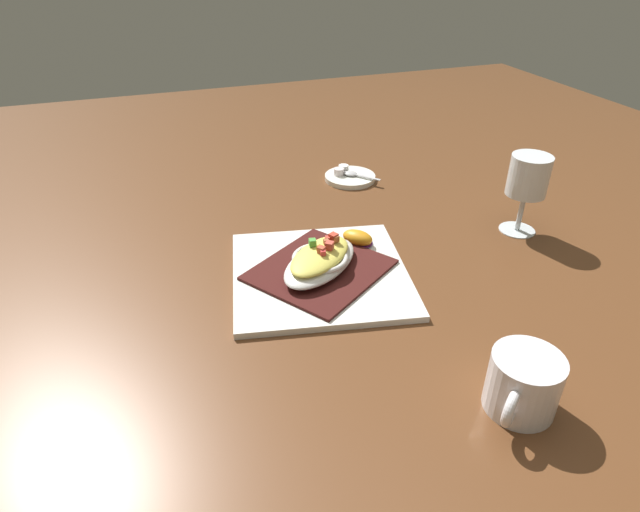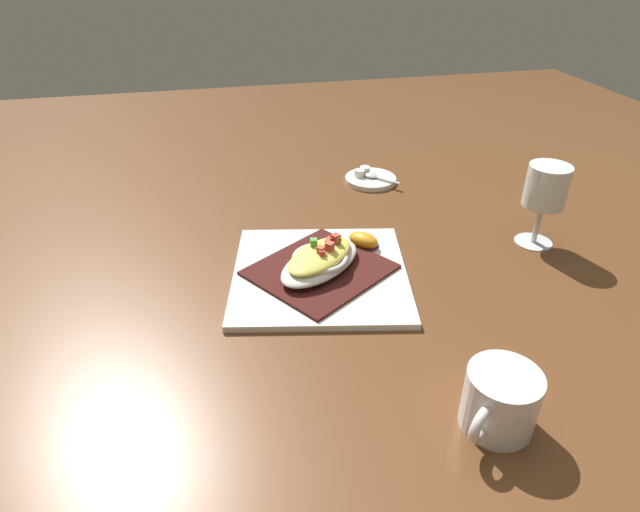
# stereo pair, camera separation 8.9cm
# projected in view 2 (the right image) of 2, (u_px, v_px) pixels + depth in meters

# --- Properties ---
(ground_plane) EXTENTS (2.60, 2.60, 0.00)m
(ground_plane) POSITION_uv_depth(u_px,v_px,m) (320.00, 276.00, 0.92)
(ground_plane) COLOR brown
(square_plate) EXTENTS (0.35, 0.35, 0.01)m
(square_plate) POSITION_uv_depth(u_px,v_px,m) (320.00, 274.00, 0.91)
(square_plate) COLOR white
(square_plate) RESTS_ON ground_plane
(folded_napkin) EXTENTS (0.28, 0.27, 0.01)m
(folded_napkin) POSITION_uv_depth(u_px,v_px,m) (320.00, 270.00, 0.91)
(folded_napkin) COLOR #421815
(folded_napkin) RESTS_ON square_plate
(gratin_dish) EXTENTS (0.19, 0.18, 0.05)m
(gratin_dish) POSITION_uv_depth(u_px,v_px,m) (320.00, 259.00, 0.90)
(gratin_dish) COLOR silver
(gratin_dish) RESTS_ON folded_napkin
(orange_garnish) EXTENTS (0.06, 0.07, 0.03)m
(orange_garnish) POSITION_uv_depth(u_px,v_px,m) (364.00, 241.00, 0.98)
(orange_garnish) COLOR #551C69
(orange_garnish) RESTS_ON square_plate
(coffee_mug) EXTENTS (0.11, 0.09, 0.08)m
(coffee_mug) POSITION_uv_depth(u_px,v_px,m) (499.00, 403.00, 0.63)
(coffee_mug) COLOR white
(coffee_mug) RESTS_ON ground_plane
(stemmed_glass) EXTENTS (0.07, 0.07, 0.16)m
(stemmed_glass) POSITION_uv_depth(u_px,v_px,m) (546.00, 191.00, 0.96)
(stemmed_glass) COLOR white
(stemmed_glass) RESTS_ON ground_plane
(creamer_saucer) EXTENTS (0.12, 0.12, 0.01)m
(creamer_saucer) POSITION_uv_depth(u_px,v_px,m) (371.00, 179.00, 1.25)
(creamer_saucer) COLOR white
(creamer_saucer) RESTS_ON ground_plane
(spoon) EXTENTS (0.07, 0.08, 0.01)m
(spoon) POSITION_uv_depth(u_px,v_px,m) (373.00, 176.00, 1.24)
(spoon) COLOR silver
(spoon) RESTS_ON creamer_saucer
(creamer_cup_0) EXTENTS (0.02, 0.02, 0.02)m
(creamer_cup_0) POSITION_uv_depth(u_px,v_px,m) (365.00, 170.00, 1.27)
(creamer_cup_0) COLOR white
(creamer_cup_0) RESTS_ON creamer_saucer
(creamer_cup_1) EXTENTS (0.02, 0.02, 0.02)m
(creamer_cup_1) POSITION_uv_depth(u_px,v_px,m) (359.00, 173.00, 1.25)
(creamer_cup_1) COLOR white
(creamer_cup_1) RESTS_ON creamer_saucer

